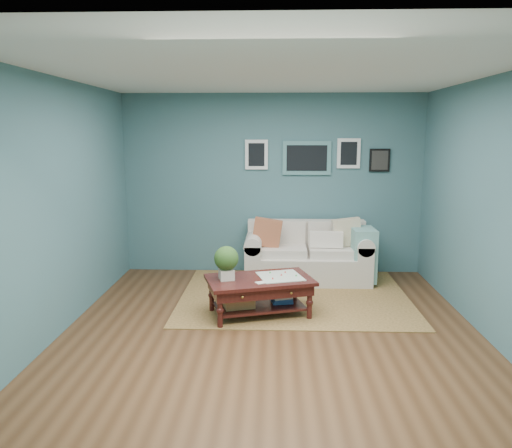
{
  "coord_description": "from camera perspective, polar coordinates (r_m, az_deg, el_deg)",
  "views": [
    {
      "loc": [
        0.02,
        -5.03,
        2.12
      ],
      "look_at": [
        -0.2,
        1.0,
        1.02
      ],
      "focal_mm": 35.0,
      "sensor_mm": 36.0,
      "label": 1
    }
  ],
  "objects": [
    {
      "name": "loveseat",
      "position": [
        7.29,
        6.48,
        -3.48
      ],
      "size": [
        1.83,
        0.83,
        0.94
      ],
      "color": "silver",
      "rests_on": "ground"
    },
    {
      "name": "area_rug",
      "position": [
        6.65,
        4.38,
        -8.18
      ],
      "size": [
        2.95,
        2.36,
        0.01
      ],
      "primitive_type": "cube",
      "color": "brown",
      "rests_on": "ground"
    },
    {
      "name": "coffee_table",
      "position": [
        5.86,
        -0.22,
        -6.97
      ],
      "size": [
        1.36,
        1.02,
        0.84
      ],
      "rotation": [
        0.0,
        0.0,
        0.29
      ],
      "color": "black",
      "rests_on": "ground"
    },
    {
      "name": "room_shell",
      "position": [
        5.15,
        1.98,
        1.86
      ],
      "size": [
        5.0,
        5.02,
        2.7
      ],
      "color": "brown",
      "rests_on": "ground"
    }
  ]
}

